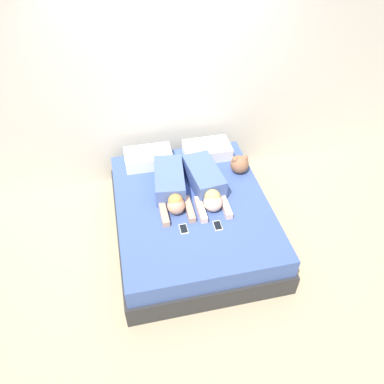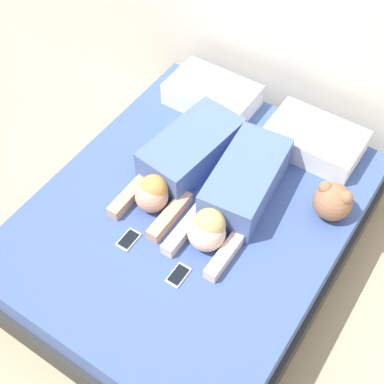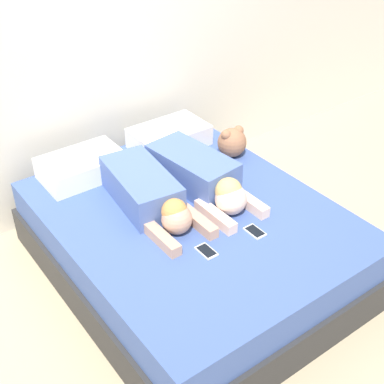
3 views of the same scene
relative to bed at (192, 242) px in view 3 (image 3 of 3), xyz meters
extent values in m
plane|color=tan|center=(0.00, 0.00, -0.24)|extent=(12.00, 12.00, 0.00)
cube|color=beige|center=(0.00, 1.18, 1.06)|extent=(12.00, 0.06, 2.60)
cube|color=#2D2D2D|center=(0.00, 0.00, -0.11)|extent=(1.69, 2.07, 0.27)
cube|color=#3F5999|center=(0.00, 0.00, 0.14)|extent=(1.63, 2.01, 0.23)
cube|color=white|center=(-0.37, 0.79, 0.33)|extent=(0.57, 0.36, 0.16)
cube|color=white|center=(0.37, 0.79, 0.33)|extent=(0.57, 0.36, 0.16)
cube|color=#4C66A5|center=(-0.19, 0.29, 0.36)|extent=(0.39, 0.67, 0.22)
sphere|color=tan|center=(-0.19, -0.11, 0.35)|extent=(0.19, 0.19, 0.19)
sphere|color=#D18C47|center=(-0.19, -0.09, 0.39)|extent=(0.16, 0.16, 0.16)
cube|color=tan|center=(-0.33, -0.13, 0.29)|extent=(0.07, 0.35, 0.07)
cube|color=tan|center=(-0.06, -0.13, 0.29)|extent=(0.07, 0.35, 0.07)
cube|color=#4C66A5|center=(0.19, 0.26, 0.37)|extent=(0.38, 0.66, 0.23)
sphere|color=beige|center=(0.19, -0.15, 0.35)|extent=(0.20, 0.20, 0.20)
sphere|color=#D8B266|center=(0.19, -0.13, 0.40)|extent=(0.17, 0.17, 0.17)
cube|color=beige|center=(0.06, -0.16, 0.29)|extent=(0.07, 0.35, 0.07)
cube|color=beige|center=(0.33, -0.16, 0.29)|extent=(0.07, 0.35, 0.07)
cube|color=silver|center=(-0.17, -0.37, 0.26)|extent=(0.08, 0.13, 0.01)
cube|color=black|center=(-0.17, -0.37, 0.26)|extent=(0.07, 0.11, 0.00)
cube|color=silver|center=(0.18, -0.40, 0.26)|extent=(0.08, 0.13, 0.01)
cube|color=black|center=(0.18, -0.40, 0.26)|extent=(0.07, 0.11, 0.00)
sphere|color=#996647|center=(0.66, 0.40, 0.36)|extent=(0.22, 0.22, 0.22)
sphere|color=#996647|center=(0.60, 0.40, 0.44)|extent=(0.08, 0.08, 0.08)
sphere|color=#996647|center=(0.72, 0.40, 0.44)|extent=(0.08, 0.08, 0.08)
camera|label=1|loc=(-0.63, -2.86, 3.08)|focal=35.00mm
camera|label=2|loc=(0.99, -1.49, 2.69)|focal=50.00mm
camera|label=3|loc=(-1.63, -2.21, 2.28)|focal=50.00mm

